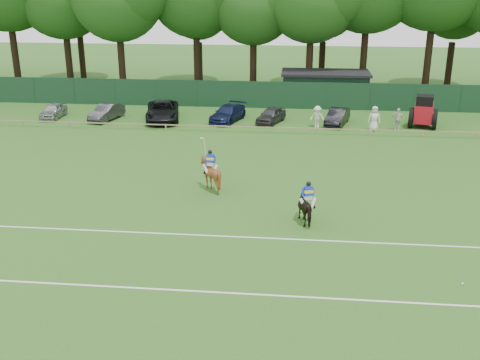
# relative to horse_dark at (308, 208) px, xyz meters

# --- Properties ---
(ground) EXTENTS (160.00, 160.00, 0.00)m
(ground) POSITION_rel_horse_dark_xyz_m (-4.05, -1.04, -0.79)
(ground) COLOR #1E4C14
(ground) RESTS_ON ground
(horse_dark) EXTENTS (1.42, 2.04, 1.57)m
(horse_dark) POSITION_rel_horse_dark_xyz_m (0.00, 0.00, 0.00)
(horse_dark) COLOR black
(horse_dark) RESTS_ON ground
(horse_chestnut) EXTENTS (1.63, 1.80, 1.86)m
(horse_chestnut) POSITION_rel_horse_dark_xyz_m (-5.45, 4.03, 0.14)
(horse_chestnut) COLOR brown
(horse_chestnut) RESTS_ON ground
(sedan_silver) EXTENTS (1.59, 3.73, 1.26)m
(sedan_silver) POSITION_rel_horse_dark_xyz_m (-21.71, 20.14, -0.16)
(sedan_silver) COLOR #ABACB0
(sedan_silver) RESTS_ON ground
(sedan_grey) EXTENTS (2.26, 4.24, 1.33)m
(sedan_grey) POSITION_rel_horse_dark_xyz_m (-16.87, 19.93, -0.12)
(sedan_grey) COLOR #2F2F31
(sedan_grey) RESTS_ON ground
(suv_black) EXTENTS (3.80, 6.23, 1.61)m
(suv_black) POSITION_rel_horse_dark_xyz_m (-12.05, 20.22, 0.02)
(suv_black) COLOR black
(suv_black) RESTS_ON ground
(sedan_navy) EXTENTS (3.16, 4.96, 1.34)m
(sedan_navy) POSITION_rel_horse_dark_xyz_m (-6.49, 20.50, -0.12)
(sedan_navy) COLOR #131B3E
(sedan_navy) RESTS_ON ground
(hatch_grey) EXTENTS (2.72, 4.04, 1.28)m
(hatch_grey) POSITION_rel_horse_dark_xyz_m (-2.82, 20.33, -0.15)
(hatch_grey) COLOR #323235
(hatch_grey) RESTS_ON ground
(estate_black) EXTENTS (2.41, 4.22, 1.32)m
(estate_black) POSITION_rel_horse_dark_xyz_m (2.68, 20.30, -0.13)
(estate_black) COLOR black
(estate_black) RESTS_ON ground
(spectator_left) EXTENTS (1.15, 0.67, 1.76)m
(spectator_left) POSITION_rel_horse_dark_xyz_m (0.98, 19.18, 0.09)
(spectator_left) COLOR silver
(spectator_left) RESTS_ON ground
(spectator_mid) EXTENTS (1.08, 0.54, 1.78)m
(spectator_mid) POSITION_rel_horse_dark_xyz_m (7.32, 18.94, 0.11)
(spectator_mid) COLOR beige
(spectator_mid) RESTS_ON ground
(spectator_right) EXTENTS (0.97, 0.63, 1.98)m
(spectator_right) POSITION_rel_horse_dark_xyz_m (5.45, 18.54, 0.20)
(spectator_right) COLOR silver
(spectator_right) RESTS_ON ground
(rider_dark) EXTENTS (0.92, 0.54, 1.41)m
(rider_dark) POSITION_rel_horse_dark_xyz_m (0.00, -0.01, 0.72)
(rider_dark) COLOR silver
(rider_dark) RESTS_ON ground
(rider_chestnut) EXTENTS (0.94, 0.60, 2.05)m
(rider_chestnut) POSITION_rel_horse_dark_xyz_m (-5.45, 4.02, 0.96)
(rider_chestnut) COLOR silver
(rider_chestnut) RESTS_ON ground
(polo_ball) EXTENTS (0.09, 0.09, 0.09)m
(polo_ball) POSITION_rel_horse_dark_xyz_m (6.06, -5.47, -0.74)
(polo_ball) COLOR silver
(polo_ball) RESTS_ON ground
(pitch_lines) EXTENTS (60.00, 5.10, 0.01)m
(pitch_lines) POSITION_rel_horse_dark_xyz_m (-4.05, -4.54, -0.78)
(pitch_lines) COLOR silver
(pitch_lines) RESTS_ON ground
(pitch_rail) EXTENTS (62.10, 0.10, 0.50)m
(pitch_rail) POSITION_rel_horse_dark_xyz_m (-4.05, 16.96, -0.34)
(pitch_rail) COLOR #997F5B
(pitch_rail) RESTS_ON ground
(perimeter_fence) EXTENTS (92.08, 0.08, 2.50)m
(perimeter_fence) POSITION_rel_horse_dark_xyz_m (-4.05, 25.96, 0.46)
(perimeter_fence) COLOR #14351E
(perimeter_fence) RESTS_ON ground
(utility_shed) EXTENTS (8.40, 4.40, 3.04)m
(utility_shed) POSITION_rel_horse_dark_xyz_m (1.95, 28.96, 0.75)
(utility_shed) COLOR #14331E
(utility_shed) RESTS_ON ground
(tree_row) EXTENTS (96.00, 12.00, 21.00)m
(tree_row) POSITION_rel_horse_dark_xyz_m (-2.05, 33.96, -0.79)
(tree_row) COLOR #26561C
(tree_row) RESTS_ON ground
(tractor) EXTENTS (2.72, 3.49, 2.61)m
(tractor) POSITION_rel_horse_dark_xyz_m (9.58, 20.29, 0.45)
(tractor) COLOR #AD101C
(tractor) RESTS_ON ground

